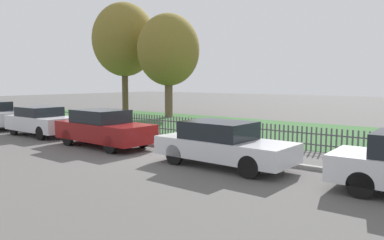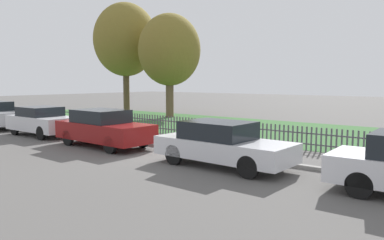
# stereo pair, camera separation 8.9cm
# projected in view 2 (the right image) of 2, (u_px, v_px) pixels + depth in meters

# --- Properties ---
(ground_plane) EXTENTS (120.00, 120.00, 0.00)m
(ground_plane) POSITION_uv_depth(u_px,v_px,m) (175.00, 150.00, 14.62)
(ground_plane) COLOR #565451
(kerb_stone) EXTENTS (43.54, 0.20, 0.12)m
(kerb_stone) POSITION_uv_depth(u_px,v_px,m) (177.00, 148.00, 14.70)
(kerb_stone) COLOR gray
(kerb_stone) RESTS_ON ground
(grass_strip) EXTENTS (43.54, 9.58, 0.01)m
(grass_strip) POSITION_uv_depth(u_px,v_px,m) (268.00, 130.00, 20.77)
(grass_strip) COLOR #33602D
(grass_strip) RESTS_ON ground
(park_fence) EXTENTS (43.54, 0.05, 0.94)m
(park_fence) POSITION_uv_depth(u_px,v_px,m) (220.00, 130.00, 16.99)
(park_fence) COLOR #4C4C51
(park_fence) RESTS_ON ground
(parked_car_black_saloon) EXTENTS (4.03, 1.77, 1.43)m
(parked_car_black_saloon) POSITION_uv_depth(u_px,v_px,m) (42.00, 121.00, 18.51)
(parked_car_black_saloon) COLOR silver
(parked_car_black_saloon) RESTS_ON ground
(parked_car_navy_estate) EXTENTS (4.55, 1.89, 1.52)m
(parked_car_navy_estate) POSITION_uv_depth(u_px,v_px,m) (104.00, 128.00, 15.40)
(parked_car_navy_estate) COLOR maroon
(parked_car_navy_estate) RESTS_ON ground
(parked_car_red_compact) EXTENTS (4.50, 1.87, 1.42)m
(parked_car_red_compact) POSITION_uv_depth(u_px,v_px,m) (222.00, 144.00, 11.80)
(parked_car_red_compact) COLOR silver
(parked_car_red_compact) RESTS_ON ground
(covered_motorcycle) EXTENTS (1.94, 0.91, 0.96)m
(covered_motorcycle) POSITION_uv_depth(u_px,v_px,m) (199.00, 129.00, 16.30)
(covered_motorcycle) COLOR black
(covered_motorcycle) RESTS_ON ground
(tree_nearest_kerb) EXTENTS (5.28, 5.28, 9.17)m
(tree_nearest_kerb) POSITION_uv_depth(u_px,v_px,m) (125.00, 40.00, 31.16)
(tree_nearest_kerb) COLOR brown
(tree_nearest_kerb) RESTS_ON ground
(tree_behind_motorcycle) EXTENTS (4.60, 4.60, 7.65)m
(tree_behind_motorcycle) POSITION_uv_depth(u_px,v_px,m) (169.00, 50.00, 27.59)
(tree_behind_motorcycle) COLOR brown
(tree_behind_motorcycle) RESTS_ON ground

